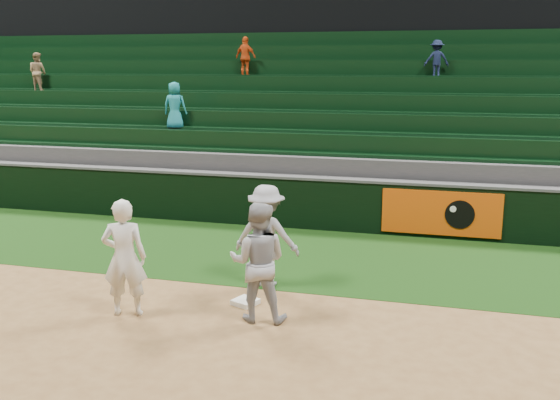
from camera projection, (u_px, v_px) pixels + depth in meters
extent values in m
plane|color=brown|center=(241.00, 308.00, 10.02)|extent=(70.00, 70.00, 0.00)
cube|color=black|center=(288.00, 254.00, 12.85)|extent=(36.00, 4.20, 0.01)
cube|color=black|center=(378.00, 10.00, 25.20)|extent=(40.00, 12.00, 12.00)
cube|color=white|center=(245.00, 302.00, 10.18)|extent=(0.47, 0.47, 0.08)
imported|color=white|center=(124.00, 258.00, 9.59)|extent=(0.78, 0.63, 1.85)
imported|color=#A0A2AA|center=(258.00, 262.00, 9.40)|extent=(0.98, 0.80, 1.84)
imported|color=#90929C|center=(266.00, 236.00, 10.88)|extent=(1.19, 0.71, 1.80)
cube|color=black|center=(311.00, 204.00, 14.80)|extent=(36.00, 0.35, 1.20)
cube|color=#D84C0A|center=(441.00, 213.00, 13.85)|extent=(2.60, 0.05, 1.00)
cylinder|color=black|center=(460.00, 215.00, 13.72)|extent=(0.64, 0.02, 0.64)
cylinder|color=white|center=(453.00, 209.00, 13.72)|extent=(0.14, 0.02, 0.14)
cube|color=#424244|center=(311.00, 178.00, 14.67)|extent=(36.00, 0.40, 0.06)
cube|color=#343336|center=(318.00, 189.00, 15.44)|extent=(36.00, 0.85, 1.65)
cube|color=black|center=(320.00, 144.00, 15.45)|extent=(36.00, 0.14, 0.50)
cube|color=black|center=(319.00, 154.00, 15.33)|extent=(36.00, 0.45, 0.08)
cube|color=#343336|center=(324.00, 174.00, 16.19)|extent=(36.00, 0.85, 2.10)
cube|color=black|center=(327.00, 123.00, 16.15)|extent=(36.00, 0.14, 0.50)
cube|color=black|center=(326.00, 132.00, 16.04)|extent=(36.00, 0.45, 0.08)
cube|color=#343336|center=(331.00, 161.00, 16.94)|extent=(36.00, 0.85, 2.55)
cube|color=black|center=(333.00, 103.00, 16.86)|extent=(36.00, 0.14, 0.50)
cube|color=black|center=(332.00, 112.00, 16.74)|extent=(36.00, 0.45, 0.08)
cube|color=#343336|center=(336.00, 148.00, 17.70)|extent=(36.00, 0.85, 3.00)
cube|color=black|center=(339.00, 86.00, 17.56)|extent=(36.00, 0.14, 0.50)
cube|color=black|center=(338.00, 93.00, 17.45)|extent=(36.00, 0.45, 0.08)
cube|color=#343336|center=(341.00, 137.00, 18.45)|extent=(36.00, 0.85, 3.45)
cube|color=black|center=(344.00, 69.00, 18.27)|extent=(36.00, 0.14, 0.50)
cube|color=black|center=(343.00, 76.00, 18.15)|extent=(36.00, 0.45, 0.08)
cube|color=#343336|center=(346.00, 127.00, 19.20)|extent=(36.00, 0.85, 3.90)
cube|color=black|center=(349.00, 54.00, 18.97)|extent=(36.00, 0.14, 0.50)
cube|color=black|center=(348.00, 61.00, 18.86)|extent=(36.00, 0.45, 0.08)
cube|color=#343336|center=(351.00, 117.00, 19.96)|extent=(36.00, 0.85, 4.35)
cube|color=black|center=(354.00, 40.00, 19.68)|extent=(36.00, 0.14, 0.50)
cube|color=black|center=(353.00, 46.00, 19.56)|extent=(36.00, 0.45, 0.08)
imported|color=#177583|center=(175.00, 106.00, 16.85)|extent=(0.66, 0.47, 1.28)
imported|color=#CB4413|center=(246.00, 57.00, 18.67)|extent=(0.76, 0.50, 1.20)
imported|color=#937855|center=(38.00, 72.00, 19.66)|extent=(0.64, 0.53, 1.20)
imported|color=#0F1632|center=(437.00, 59.00, 17.26)|extent=(0.75, 0.53, 1.05)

